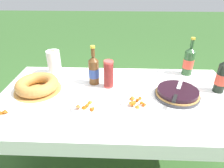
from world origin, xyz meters
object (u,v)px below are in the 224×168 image
at_px(cup_stack, 109,74).
at_px(snack_plate_near, 87,107).
at_px(berry_tart, 177,93).
at_px(bundt_cake, 37,85).
at_px(cider_bottle_amber, 94,70).
at_px(paper_towel_roll, 54,63).
at_px(snack_plate_left, 136,103).
at_px(cider_bottle_green, 189,61).
at_px(juice_bottle_red, 222,76).
at_px(serving_knife, 177,91).

distance_m(cup_stack, snack_plate_near, 0.33).
relative_size(berry_tart, cup_stack, 1.46).
bearing_deg(bundt_cake, cup_stack, 8.15).
distance_m(bundt_cake, cider_bottle_amber, 0.43).
height_order(berry_tart, bundt_cake, bundt_cake).
distance_m(bundt_cake, paper_towel_roll, 0.29).
distance_m(berry_tart, snack_plate_left, 0.32).
xyz_separation_m(cider_bottle_green, snack_plate_left, (-0.47, -0.48, -0.11)).
xyz_separation_m(cup_stack, cider_bottle_amber, (-0.12, 0.05, 0.01)).
height_order(cider_bottle_green, juice_bottle_red, juice_bottle_red).
distance_m(snack_plate_near, paper_towel_roll, 0.61).
height_order(cup_stack, snack_plate_left, cup_stack).
bearing_deg(cup_stack, paper_towel_roll, 156.29).
relative_size(bundt_cake, cup_stack, 1.59).
bearing_deg(snack_plate_left, cup_stack, 129.63).
height_order(juice_bottle_red, snack_plate_near, juice_bottle_red).
xyz_separation_m(cup_stack, cider_bottle_green, (0.66, 0.25, 0.01)).
height_order(berry_tart, serving_knife, serving_knife).
distance_m(berry_tart, bundt_cake, 1.01).
distance_m(berry_tart, cider_bottle_amber, 0.64).
distance_m(serving_knife, bundt_cake, 1.00).
relative_size(snack_plate_near, snack_plate_left, 1.02).
bearing_deg(snack_plate_near, cider_bottle_green, 34.15).
relative_size(serving_knife, snack_plate_near, 1.70).
distance_m(cup_stack, snack_plate_left, 0.32).
height_order(juice_bottle_red, snack_plate_left, juice_bottle_red).
xyz_separation_m(cup_stack, snack_plate_left, (0.19, -0.23, -0.09)).
distance_m(cup_stack, juice_bottle_red, 0.81).
height_order(serving_knife, snack_plate_near, serving_knife).
relative_size(serving_knife, snack_plate_left, 1.74).
xyz_separation_m(serving_knife, juice_bottle_red, (0.33, 0.11, 0.06)).
distance_m(berry_tart, serving_knife, 0.05).
bearing_deg(serving_knife, berry_tart, -0.00).
bearing_deg(snack_plate_left, paper_towel_roll, 146.48).
distance_m(serving_knife, cup_stack, 0.50).
relative_size(berry_tart, paper_towel_roll, 1.50).
bearing_deg(serving_knife, paper_towel_roll, 92.36).
relative_size(cup_stack, cider_bottle_green, 0.67).
bearing_deg(berry_tart, cider_bottle_green, 65.24).
bearing_deg(snack_plate_left, serving_knife, 16.81).
xyz_separation_m(juice_bottle_red, snack_plate_left, (-0.62, -0.20, -0.11)).
distance_m(bundt_cake, snack_plate_near, 0.45).
bearing_deg(cider_bottle_amber, snack_plate_left, -42.46).
relative_size(cup_stack, snack_plate_near, 1.03).
bearing_deg(snack_plate_near, serving_knife, 13.01).
relative_size(juice_bottle_red, paper_towel_roll, 1.57).
height_order(cider_bottle_amber, juice_bottle_red, juice_bottle_red).
bearing_deg(cider_bottle_amber, snack_plate_near, -91.64).
bearing_deg(berry_tart, snack_plate_near, -164.86).
xyz_separation_m(bundt_cake, cup_stack, (0.52, 0.07, 0.06)).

